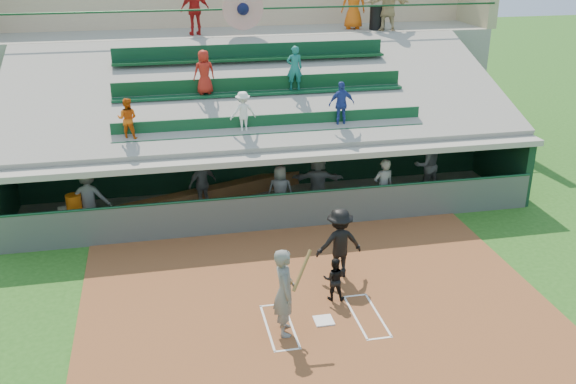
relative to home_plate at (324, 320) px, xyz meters
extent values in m
plane|color=#215117|center=(0.00, 0.00, -0.04)|extent=(100.00, 100.00, 0.00)
cube|color=brown|center=(0.00, 0.50, -0.03)|extent=(11.00, 9.00, 0.02)
cube|color=white|center=(0.00, 0.00, 0.00)|extent=(0.43, 0.43, 0.03)
cube|color=silver|center=(-0.75, 0.00, -0.01)|extent=(0.05, 1.80, 0.01)
cube|color=white|center=(0.75, 0.00, -0.01)|extent=(0.05, 1.80, 0.01)
cube|color=silver|center=(-1.30, 0.00, -0.01)|extent=(0.05, 1.80, 0.01)
cube|color=white|center=(1.30, 0.00, -0.01)|extent=(0.05, 1.80, 0.01)
cube|color=white|center=(-1.02, 0.90, -0.01)|extent=(0.60, 0.05, 0.01)
cube|color=white|center=(1.02, 0.90, -0.01)|extent=(0.60, 0.05, 0.01)
cube|color=white|center=(-1.02, -0.90, -0.01)|extent=(0.60, 0.05, 0.01)
cube|color=white|center=(1.02, -0.90, -0.01)|extent=(0.60, 0.05, 0.01)
cube|color=gray|center=(0.00, 6.75, -0.02)|extent=(16.00, 3.50, 0.04)
cube|color=gray|center=(0.00, 13.50, 2.26)|extent=(20.00, 3.00, 4.60)
cube|color=#505550|center=(0.00, 5.00, 0.52)|extent=(16.00, 0.06, 1.10)
cylinder|color=#144128|center=(0.00, 5.00, 1.09)|extent=(16.00, 0.08, 0.08)
cube|color=black|center=(0.00, 8.50, 1.07)|extent=(16.00, 0.25, 2.20)
cube|color=black|center=(-8.00, 6.75, 1.07)|extent=(0.25, 3.50, 2.20)
cube|color=black|center=(8.00, 6.75, 1.07)|extent=(0.25, 3.50, 2.20)
cube|color=gray|center=(0.00, 6.75, 2.17)|extent=(16.40, 3.90, 0.18)
cube|color=gray|center=(0.00, 10.25, 1.12)|extent=(16.40, 3.50, 2.30)
cube|color=gray|center=(0.00, 11.90, 2.26)|extent=(16.40, 0.30, 4.60)
cube|color=gray|center=(0.00, 8.60, 3.42)|extent=(16.40, 6.51, 2.37)
cube|color=#0B331F|center=(0.00, 6.20, 2.62)|extent=(9.40, 0.42, 0.08)
cube|color=#0D3C22|center=(0.00, 6.40, 2.88)|extent=(9.40, 0.06, 0.45)
cube|color=#0E3D23|center=(0.00, 8.10, 3.37)|extent=(9.40, 0.42, 0.08)
cube|color=#0C371C|center=(0.00, 8.30, 3.62)|extent=(9.40, 0.06, 0.45)
cube|color=#0C361A|center=(0.00, 10.00, 4.12)|extent=(9.40, 0.42, 0.08)
cube|color=#0C351F|center=(0.00, 10.20, 4.38)|extent=(9.40, 0.06, 0.45)
imported|color=#D0530C|center=(-4.19, 6.30, 3.25)|extent=(0.67, 0.58, 1.19)
imported|color=white|center=(-0.87, 6.30, 3.26)|extent=(0.85, 0.58, 1.21)
imported|color=navy|center=(2.15, 6.30, 3.34)|extent=(0.82, 0.36, 1.37)
imported|color=#A31C12|center=(-1.80, 8.20, 4.10)|extent=(0.75, 0.56, 1.38)
imported|color=#176B64|center=(1.10, 8.20, 4.11)|extent=(0.52, 0.35, 1.41)
cylinder|color=#123A1E|center=(0.00, 12.00, 5.56)|extent=(20.00, 0.07, 0.07)
cylinder|color=red|center=(0.00, 11.98, 5.56)|extent=(1.50, 0.06, 1.50)
sphere|color=#0D1134|center=(0.00, 11.95, 5.56)|extent=(0.44, 0.44, 0.44)
imported|color=#585B56|center=(-0.95, -0.22, 1.00)|extent=(0.53, 0.77, 2.03)
cylinder|color=olive|center=(-0.60, -0.37, 1.57)|extent=(0.56, 0.54, 0.75)
sphere|color=olive|center=(-0.82, -0.22, 1.22)|extent=(0.10, 0.10, 0.10)
imported|color=black|center=(0.48, 0.88, 0.53)|extent=(0.61, 0.53, 1.08)
imported|color=black|center=(0.91, 1.96, 0.91)|extent=(1.23, 0.75, 1.84)
cube|color=olive|center=(-0.25, 8.04, 0.24)|extent=(14.85, 5.91, 0.47)
cube|color=white|center=(-5.98, 6.06, 0.36)|extent=(0.90, 0.74, 0.70)
cylinder|color=orange|center=(-5.91, 6.02, 0.93)|extent=(0.44, 0.44, 0.44)
imported|color=#5A5D58|center=(-5.49, 6.17, 0.98)|extent=(1.34, 0.89, 1.94)
imported|color=#5E615B|center=(-2.13, 6.93, 0.85)|extent=(1.07, 0.84, 1.70)
imported|color=#585B56|center=(0.16, 5.90, 0.82)|extent=(0.90, 0.70, 1.63)
imported|color=#5C5F59|center=(1.45, 6.30, 0.89)|extent=(1.72, 0.87, 1.77)
imported|color=#60635D|center=(3.28, 5.36, 0.91)|extent=(0.71, 0.52, 1.80)
imported|color=#575A55|center=(5.35, 6.83, 0.96)|extent=(1.00, 0.82, 1.92)
cylinder|color=black|center=(5.46, 12.80, 5.02)|extent=(0.61, 0.61, 0.92)
imported|color=#AD1513|center=(-1.68, 12.79, 5.49)|extent=(1.16, 0.66, 1.86)
imported|color=#DD570D|center=(4.57, 13.17, 5.53)|extent=(1.02, 0.74, 1.94)
imported|color=tan|center=(5.75, 12.48, 5.54)|extent=(1.82, 0.59, 1.96)
camera|label=1|loc=(-3.33, -11.94, 8.21)|focal=40.00mm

